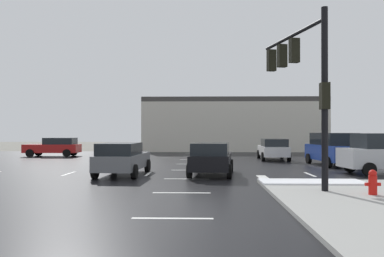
% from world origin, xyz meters
% --- Properties ---
extents(ground_plane, '(120.00, 120.00, 0.00)m').
position_xyz_m(ground_plane, '(0.00, 0.00, 0.00)').
color(ground_plane, slate).
extents(road_asphalt, '(44.00, 44.00, 0.02)m').
position_xyz_m(road_asphalt, '(0.00, 0.00, 0.01)').
color(road_asphalt, black).
rests_on(road_asphalt, ground_plane).
extents(snow_strip_curbside, '(4.00, 1.60, 0.06)m').
position_xyz_m(snow_strip_curbside, '(5.00, -4.00, 0.17)').
color(snow_strip_curbside, white).
rests_on(snow_strip_curbside, sidewalk_corner).
extents(lane_markings, '(36.15, 36.15, 0.01)m').
position_xyz_m(lane_markings, '(1.20, -1.38, 0.02)').
color(lane_markings, silver).
rests_on(lane_markings, road_asphalt).
extents(traffic_signal_mast, '(1.39, 5.00, 6.21)m').
position_xyz_m(traffic_signal_mast, '(4.47, -4.63, 4.40)').
color(traffic_signal_mast, black).
rests_on(traffic_signal_mast, sidewalk_corner).
extents(fire_hydrant, '(0.48, 0.26, 0.79)m').
position_xyz_m(fire_hydrant, '(6.12, -6.95, 0.54)').
color(fire_hydrant, red).
rests_on(fire_hydrant, sidewalk_corner).
extents(strip_building_background, '(19.28, 8.00, 5.71)m').
position_xyz_m(strip_building_background, '(4.00, 24.69, 2.86)').
color(strip_building_background, beige).
rests_on(strip_building_background, ground_plane).
extents(suv_blue, '(2.51, 4.96, 2.03)m').
position_xyz_m(suv_blue, '(8.83, 5.17, 1.09)').
color(suv_blue, navy).
rests_on(suv_blue, road_asphalt).
extents(sedan_red, '(4.57, 2.10, 1.58)m').
position_xyz_m(sedan_red, '(-11.89, 13.51, 0.85)').
color(sedan_red, '#B21919').
rests_on(sedan_red, road_asphalt).
extents(sedan_black, '(2.36, 4.66, 1.58)m').
position_xyz_m(sedan_black, '(1.14, -0.46, 0.85)').
color(sedan_black, black).
rests_on(sedan_black, road_asphalt).
extents(sedan_white, '(2.14, 4.59, 1.58)m').
position_xyz_m(sedan_white, '(5.92, 9.75, 0.85)').
color(sedan_white, white).
rests_on(sedan_white, road_asphalt).
extents(sedan_grey, '(2.20, 4.61, 1.58)m').
position_xyz_m(sedan_grey, '(-3.15, -0.74, 0.85)').
color(sedan_grey, slate).
rests_on(sedan_grey, road_asphalt).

